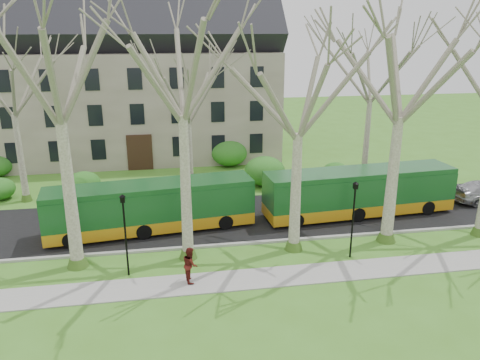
# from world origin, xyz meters

# --- Properties ---
(ground) EXTENTS (120.00, 120.00, 0.00)m
(ground) POSITION_xyz_m (0.00, 0.00, 0.00)
(ground) COLOR #437A22
(ground) RESTS_ON ground
(sidewalk) EXTENTS (70.00, 2.00, 0.06)m
(sidewalk) POSITION_xyz_m (0.00, -2.50, 0.03)
(sidewalk) COLOR gray
(sidewalk) RESTS_ON ground
(road) EXTENTS (80.00, 8.00, 0.06)m
(road) POSITION_xyz_m (0.00, 5.50, 0.03)
(road) COLOR black
(road) RESTS_ON ground
(curb) EXTENTS (80.00, 0.25, 0.14)m
(curb) POSITION_xyz_m (0.00, 1.50, 0.07)
(curb) COLOR #A5A39E
(curb) RESTS_ON ground
(building) EXTENTS (26.50, 12.20, 16.00)m
(building) POSITION_xyz_m (-6.00, 24.00, 8.07)
(building) COLOR gray
(building) RESTS_ON ground
(tree_row_verge) EXTENTS (49.00, 7.00, 14.00)m
(tree_row_verge) POSITION_xyz_m (0.00, 0.30, 7.00)
(tree_row_verge) COLOR gray
(tree_row_verge) RESTS_ON ground
(tree_row_far) EXTENTS (33.00, 7.00, 12.00)m
(tree_row_far) POSITION_xyz_m (-1.33, 11.00, 6.00)
(tree_row_far) COLOR gray
(tree_row_far) RESTS_ON ground
(lamp_row) EXTENTS (36.22, 0.22, 4.30)m
(lamp_row) POSITION_xyz_m (-0.00, -1.00, 2.57)
(lamp_row) COLOR black
(lamp_row) RESTS_ON ground
(hedges) EXTENTS (30.60, 8.60, 2.00)m
(hedges) POSITION_xyz_m (-4.67, 14.00, 1.00)
(hedges) COLOR #2D5D1A
(hedges) RESTS_ON ground
(bus_lead) EXTENTS (12.79, 4.09, 3.14)m
(bus_lead) POSITION_xyz_m (-4.83, 4.39, 1.63)
(bus_lead) COLOR #164F20
(bus_lead) RESTS_ON road
(bus_follow) EXTENTS (13.02, 3.60, 3.21)m
(bus_follow) POSITION_xyz_m (8.90, 4.78, 1.67)
(bus_follow) COLOR #164F20
(bus_follow) RESTS_ON road
(pedestrian_b) EXTENTS (0.79, 0.96, 1.82)m
(pedestrian_b) POSITION_xyz_m (-2.89, -2.23, 0.97)
(pedestrian_b) COLOR #541713
(pedestrian_b) RESTS_ON sidewalk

